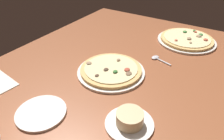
# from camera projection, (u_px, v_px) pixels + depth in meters

# --- Properties ---
(dining_table) EXTENTS (1.50, 1.10, 0.04)m
(dining_table) POSITION_uv_depth(u_px,v_px,m) (113.00, 84.00, 0.84)
(dining_table) COLOR brown
(dining_table) RESTS_ON ground
(pizza_main) EXTENTS (0.28, 0.28, 0.03)m
(pizza_main) POSITION_uv_depth(u_px,v_px,m) (111.00, 70.00, 0.86)
(pizza_main) COLOR silver
(pizza_main) RESTS_ON dining_table
(pizza_side) EXTENTS (0.30, 0.30, 0.03)m
(pizza_side) POSITION_uv_depth(u_px,v_px,m) (187.00, 40.00, 1.11)
(pizza_side) COLOR silver
(pizza_side) RESTS_ON dining_table
(ramekin_on_saucer) EXTENTS (0.15, 0.15, 0.05)m
(ramekin_on_saucer) POSITION_uv_depth(u_px,v_px,m) (130.00, 120.00, 0.63)
(ramekin_on_saucer) COLOR silver
(ramekin_on_saucer) RESTS_ON dining_table
(side_plate) EXTENTS (0.16, 0.16, 0.01)m
(side_plate) POSITION_uv_depth(u_px,v_px,m) (41.00, 113.00, 0.67)
(side_plate) COLOR silver
(side_plate) RESTS_ON dining_table
(spoon) EXTENTS (0.05, 0.10, 0.01)m
(spoon) POSITION_uv_depth(u_px,v_px,m) (157.00, 59.00, 0.96)
(spoon) COLOR silver
(spoon) RESTS_ON dining_table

